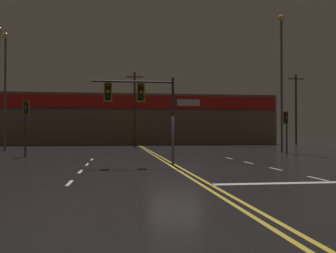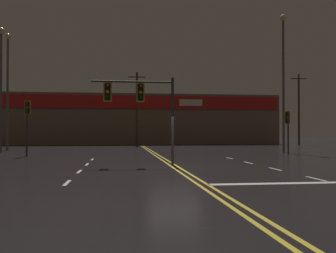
{
  "view_description": "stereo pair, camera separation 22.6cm",
  "coord_description": "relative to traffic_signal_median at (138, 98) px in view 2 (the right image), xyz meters",
  "views": [
    {
      "loc": [
        -2.8,
        -18.05,
        1.66
      ],
      "look_at": [
        0.0,
        2.62,
        2.0
      ],
      "focal_mm": 40.0,
      "sensor_mm": 36.0,
      "label": 1
    },
    {
      "loc": [
        -2.58,
        -18.08,
        1.66
      ],
      "look_at": [
        0.0,
        2.62,
        2.0
      ],
      "focal_mm": 40.0,
      "sensor_mm": 36.0,
      "label": 2
    }
  ],
  "objects": [
    {
      "name": "building_backdrop",
      "position": [
        1.75,
        36.7,
        0.11
      ],
      "size": [
        39.58,
        10.23,
        7.03
      ],
      "color": "#7A6651",
      "rests_on": "ground"
    },
    {
      "name": "streetlight_far_left",
      "position": [
        -10.93,
        13.76,
        3.21
      ],
      "size": [
        0.56,
        0.56,
        10.53
      ],
      "color": "#59595E",
      "rests_on": "ground"
    },
    {
      "name": "road_markings",
      "position": [
        2.52,
        -2.23,
        -3.41
      ],
      "size": [
        12.96,
        60.0,
        0.01
      ],
      "color": "gold",
      "rests_on": "ground"
    },
    {
      "name": "traffic_signal_corner_northwest",
      "position": [
        -7.4,
        8.05,
        -0.54
      ],
      "size": [
        0.42,
        0.36,
        3.9
      ],
      "color": "#38383D",
      "rests_on": "ground"
    },
    {
      "name": "streetlight_median_approach",
      "position": [
        12.88,
        11.17,
        3.88
      ],
      "size": [
        0.56,
        0.56,
        11.77
      ],
      "color": "#59595E",
      "rests_on": "ground"
    },
    {
      "name": "utility_pole_row",
      "position": [
        0.94,
        28.75,
        1.64
      ],
      "size": [
        45.27,
        0.26,
        10.17
      ],
      "color": "#4C3828",
      "rests_on": "ground"
    },
    {
      "name": "traffic_signal_corner_northeast",
      "position": [
        11.95,
        8.4,
        -0.98
      ],
      "size": [
        0.42,
        0.36,
        3.32
      ],
      "color": "#38383D",
      "rests_on": "ground"
    },
    {
      "name": "traffic_signal_median",
      "position": [
        0.0,
        0.0,
        0.0
      ],
      "size": [
        4.23,
        0.36,
        4.52
      ],
      "color": "#38383D",
      "rests_on": "ground"
    },
    {
      "name": "ground_plane",
      "position": [
        1.75,
        -1.1,
        -3.41
      ],
      "size": [
        200.0,
        200.0,
        0.0
      ],
      "primitive_type": "plane",
      "color": "black"
    },
    {
      "name": "streetlight_near_right",
      "position": [
        -11.29,
        16.85,
        3.39
      ],
      "size": [
        0.56,
        0.56,
        10.86
      ],
      "color": "#59595E",
      "rests_on": "ground"
    }
  ]
}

